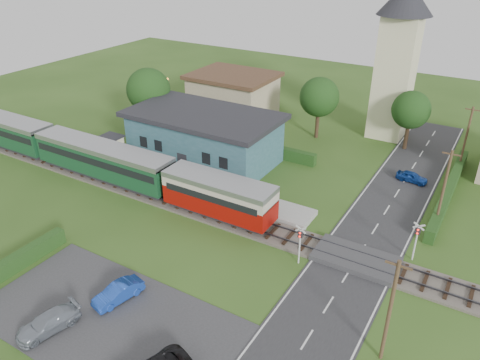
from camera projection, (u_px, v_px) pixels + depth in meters
The scene contains 28 objects.
ground at pixel (229, 235), 38.18m from camera, with size 120.00×120.00×0.00m, color #2D4C19.
railway_track at pixel (241, 223), 39.64m from camera, with size 76.00×3.20×0.49m.
road at pixel (346, 276), 33.62m from camera, with size 6.00×70.00×0.05m, color #28282B.
car_park at pixel (109, 320), 29.75m from camera, with size 17.00×9.00×0.08m, color #333335.
crossing_deck at pixel (356, 259), 35.04m from camera, with size 6.20×3.40×0.45m, color #333335.
platform at pixel (172, 178), 46.57m from camera, with size 30.00×3.00×0.45m, color gray.
equipment_hut at pixel (111, 148), 49.50m from camera, with size 2.30×2.30×2.55m.
station_building at pixel (204, 136), 49.81m from camera, with size 16.00×9.00×5.30m.
train at pixel (80, 153), 47.33m from camera, with size 43.20×2.90×3.40m.
church_tower at pixel (399, 50), 52.36m from camera, with size 6.00×6.00×17.60m.
house_west at pixel (233, 94), 62.65m from camera, with size 10.80×8.80×5.50m.
hedge_carpark at pixel (12, 265), 33.81m from camera, with size 0.80×9.00×1.20m, color #193814.
hedge_roadside at pixel (449, 191), 43.57m from camera, with size 0.80×18.00×1.20m, color #193814.
hedge_station at pixel (227, 140), 54.18m from camera, with size 22.00×0.80×1.30m, color #193814.
tree_a at pixel (149, 90), 55.38m from camera, with size 5.20×5.20×8.00m.
tree_b at pixel (319, 97), 54.18m from camera, with size 4.60×4.60×7.34m.
tree_c at pixel (411, 110), 51.32m from camera, with size 4.20×4.20×6.78m.
utility_pole_b at pixel (390, 310), 25.48m from camera, with size 1.40×0.22×7.00m.
utility_pole_c at pixel (444, 189), 37.61m from camera, with size 1.40×0.22×7.00m.
utility_pole_d at pixel (466, 139), 46.70m from camera, with size 1.40×0.22×7.00m.
crossing_signal_near at pixel (300, 239), 33.96m from camera, with size 0.84×0.28×3.28m.
crossing_signal_far at pixel (417, 236), 34.32m from camera, with size 0.84×0.28×3.28m.
streetlamp_west at pixel (169, 94), 61.93m from camera, with size 0.30×0.30×5.15m.
car_on_road at pixel (412, 177), 46.10m from camera, with size 1.21×3.00×1.02m, color navy.
car_park_blue at pixel (118, 293), 31.11m from camera, with size 1.23×3.52×1.16m, color #1B41AA.
car_park_silver at pixel (48, 323), 28.70m from camera, with size 1.60×3.93×1.14m, color #8A939E.
pedestrian_near at pixel (227, 187), 42.97m from camera, with size 0.54×0.36×1.49m, color gray.
pedestrian_far at pixel (129, 158), 47.99m from camera, with size 0.93×0.72×1.91m, color gray.
Camera 1 is at (17.07, -26.67, 21.83)m, focal length 35.00 mm.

